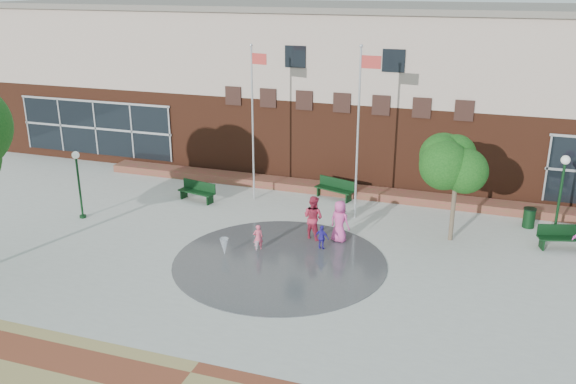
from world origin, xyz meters
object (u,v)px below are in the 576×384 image
(flagpole_left, at_px, (253,116))
(flagpole_right, at_px, (359,125))
(trash_can, at_px, (529,218))
(bench_left, at_px, (197,195))
(child_splash, at_px, (258,238))

(flagpole_left, bearing_deg, flagpole_right, 2.97)
(flagpole_right, relative_size, trash_can, 8.63)
(bench_left, bearing_deg, child_splash, -29.36)
(child_splash, bearing_deg, bench_left, -75.78)
(flagpole_left, bearing_deg, child_splash, -55.42)
(flagpole_left, bearing_deg, bench_left, -144.96)
(trash_can, bearing_deg, flagpole_right, -169.73)
(flagpole_right, height_order, trash_can, flagpole_right)
(bench_left, distance_m, trash_can, 15.68)
(bench_left, height_order, trash_can, bench_left)
(trash_can, bearing_deg, flagpole_left, -177.48)
(flagpole_left, xyz_separation_m, flagpole_right, (5.37, -0.80, 0.14))
(flagpole_right, distance_m, trash_can, 8.65)
(child_splash, bearing_deg, trash_can, 175.76)
(flagpole_right, xyz_separation_m, child_splash, (-2.99, -4.77, -3.87))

